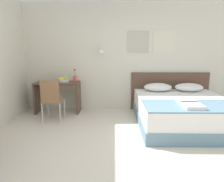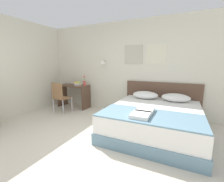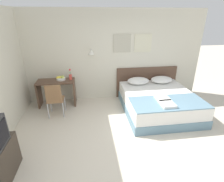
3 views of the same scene
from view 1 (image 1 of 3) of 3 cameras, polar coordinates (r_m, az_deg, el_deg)
name	(u,v)px [view 1 (image 1 of 3)]	position (r m, az deg, el deg)	size (l,w,h in m)	color
ground_plane	(131,162)	(2.92, 5.50, -19.47)	(24.00, 24.00, 0.00)	beige
wall_back	(124,57)	(5.07, 3.41, 9.61)	(5.73, 0.31, 2.65)	beige
bed	(183,111)	(4.36, 19.55, -5.52)	(1.83, 2.05, 0.55)	#66899E
headboard	(169,91)	(5.29, 16.07, -0.05)	(1.95, 0.06, 0.95)	brown
pillow_left	(158,87)	(4.88, 12.95, 1.08)	(0.66, 0.47, 0.19)	white
pillow_right	(189,87)	(5.09, 21.11, 1.02)	(0.66, 0.47, 0.19)	white
throw_blanket	(195,106)	(3.75, 22.75, -3.94)	(1.78, 0.82, 0.02)	#66899E
folded_towel_near_foot	(187,101)	(3.84, 20.61, -2.80)	(0.31, 0.35, 0.06)	white
folded_towel_mid_bed	(192,106)	(3.57, 22.00, -3.93)	(0.31, 0.35, 0.06)	white
desk	(58,92)	(5.01, -15.23, -0.22)	(1.04, 0.49, 0.75)	brown
desk_chair	(52,98)	(4.35, -16.90, -1.86)	(0.41, 0.41, 0.91)	#8E6642
fruit_bowl	(64,80)	(4.97, -13.55, 3.10)	(0.28, 0.25, 0.13)	silver
flower_vase	(75,77)	(4.90, -10.54, 3.82)	(0.09, 0.09, 0.32)	#D14C42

